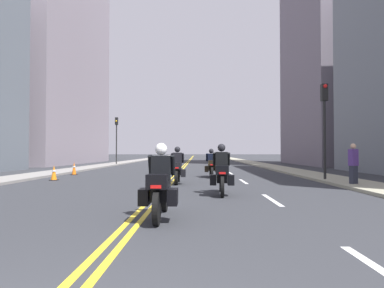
{
  "coord_description": "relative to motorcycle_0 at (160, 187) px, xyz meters",
  "views": [
    {
      "loc": [
        1.27,
        -1.77,
        1.4
      ],
      "look_at": [
        1.01,
        14.3,
        1.78
      ],
      "focal_mm": 31.21,
      "sensor_mm": 36.0,
      "label": 1
    }
  ],
  "objects": [
    {
      "name": "sidewalk_right",
      "position": [
        7.44,
        42.8,
        -0.6
      ],
      "size": [
        2.12,
        144.0,
        0.12
      ],
      "primitive_type": "cube",
      "color": "#9F9C83",
      "rests_on": "ground"
    },
    {
      "name": "traffic_light_near",
      "position": [
        6.78,
        8.82,
        2.54
      ],
      "size": [
        0.28,
        0.38,
        4.61
      ],
      "color": "black",
      "rests_on": "ground"
    },
    {
      "name": "motorcycle_2",
      "position": [
        -0.11,
        7.72,
        -0.01
      ],
      "size": [
        0.76,
        2.15,
        1.64
      ],
      "rotation": [
        0.0,
        0.0,
        0.0
      ],
      "color": "black",
      "rests_on": "ground"
    },
    {
      "name": "lane_dashes_white",
      "position": [
        2.94,
        23.8,
        -0.66
      ],
      "size": [
        0.14,
        56.4,
        0.01
      ],
      "color": "silver",
      "rests_on": "ground"
    },
    {
      "name": "sidewalk_left",
      "position": [
        -8.43,
        42.8,
        -0.6
      ],
      "size": [
        2.12,
        144.0,
        0.12
      ],
      "primitive_type": "cube",
      "color": "gray",
      "rests_on": "ground"
    },
    {
      "name": "motorcycle_1",
      "position": [
        1.57,
        3.97,
        0.02
      ],
      "size": [
        0.78,
        2.26,
        1.67
      ],
      "rotation": [
        0.0,
        0.0,
        -0.05
      ],
      "color": "black",
      "rests_on": "ground"
    },
    {
      "name": "centreline_yellow_outer",
      "position": [
        -0.38,
        42.8,
        -0.66
      ],
      "size": [
        0.12,
        132.0,
        0.01
      ],
      "primitive_type": "cube",
      "color": "yellow",
      "rests_on": "ground"
    },
    {
      "name": "traffic_cone_0",
      "position": [
        -6.71,
        13.17,
        -0.27
      ],
      "size": [
        0.32,
        0.32,
        0.79
      ],
      "color": "black",
      "rests_on": "ground"
    },
    {
      "name": "building_right_1",
      "position": [
        14.95,
        29.8,
        12.82
      ],
      "size": [
        6.45,
        14.53,
        26.96
      ],
      "color": "slate",
      "rests_on": "ground"
    },
    {
      "name": "centreline_yellow_inner",
      "position": [
        -0.62,
        42.8,
        -0.66
      ],
      "size": [
        0.12,
        132.0,
        0.01
      ],
      "primitive_type": "cube",
      "color": "yellow",
      "rests_on": "ground"
    },
    {
      "name": "motorcycle_3",
      "position": [
        1.54,
        11.31,
        -0.02
      ],
      "size": [
        0.76,
        2.2,
        1.57
      ],
      "rotation": [
        0.0,
        0.0,
        0.01
      ],
      "color": "black",
      "rests_on": "ground"
    },
    {
      "name": "pedestrian_0",
      "position": [
        7.05,
        6.53,
        0.23
      ],
      "size": [
        0.42,
        0.36,
        1.74
      ],
      "rotation": [
        0.0,
        0.0,
        0.5
      ],
      "color": "#282B3A",
      "rests_on": "ground"
    },
    {
      "name": "building_left_1",
      "position": [
        -17.02,
        33.02,
        13.96
      ],
      "size": [
        8.62,
        21.13,
        29.25
      ],
      "color": "gray",
      "rests_on": "ground"
    },
    {
      "name": "traffic_light_far",
      "position": [
        -7.77,
        28.09,
        2.79
      ],
      "size": [
        0.28,
        0.38,
        5.04
      ],
      "color": "black",
      "rests_on": "ground"
    },
    {
      "name": "traffic_cone_1",
      "position": [
        -6.27,
        9.29,
        -0.29
      ],
      "size": [
        0.35,
        0.35,
        0.74
      ],
      "color": "black",
      "rests_on": "ground"
    },
    {
      "name": "motorcycle_0",
      "position": [
        0.0,
        0.0,
        0.0
      ],
      "size": [
        0.76,
        2.19,
        1.59
      ],
      "rotation": [
        0.0,
        0.0,
        -0.0
      ],
      "color": "black",
      "rests_on": "ground"
    },
    {
      "name": "ground_plane",
      "position": [
        -0.5,
        42.8,
        -0.66
      ],
      "size": [
        264.0,
        264.0,
        0.0
      ],
      "primitive_type": "plane",
      "color": "#2E2F34"
    }
  ]
}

